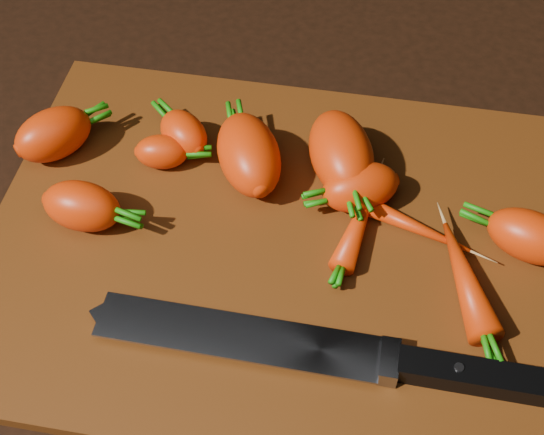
# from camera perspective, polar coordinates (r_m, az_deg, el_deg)

# --- Properties ---
(ground) EXTENTS (2.00, 2.00, 0.01)m
(ground) POSITION_cam_1_polar(r_m,az_deg,el_deg) (0.68, -0.15, -2.48)
(ground) COLOR black
(cutting_board) EXTENTS (0.50, 0.40, 0.01)m
(cutting_board) POSITION_cam_1_polar(r_m,az_deg,el_deg) (0.67, -0.15, -1.93)
(cutting_board) COLOR #5E2F0F
(cutting_board) RESTS_ON ground
(carrot_0) EXTENTS (0.09, 0.09, 0.05)m
(carrot_0) POSITION_cam_1_polar(r_m,az_deg,el_deg) (0.75, -16.14, 6.04)
(carrot_0) COLOR red
(carrot_0) RESTS_ON cutting_board
(carrot_1) EXTENTS (0.07, 0.07, 0.04)m
(carrot_1) POSITION_cam_1_polar(r_m,az_deg,el_deg) (0.73, -6.66, 6.30)
(carrot_1) COLOR red
(carrot_1) RESTS_ON cutting_board
(carrot_2) EXTENTS (0.09, 0.11, 0.06)m
(carrot_2) POSITION_cam_1_polar(r_m,az_deg,el_deg) (0.70, 5.23, 4.82)
(carrot_2) COLOR red
(carrot_2) RESTS_ON cutting_board
(carrot_3) EXTENTS (0.09, 0.11, 0.06)m
(carrot_3) POSITION_cam_1_polar(r_m,az_deg,el_deg) (0.69, -1.76, 4.77)
(carrot_3) COLOR red
(carrot_3) RESTS_ON cutting_board
(carrot_4) EXTENTS (0.08, 0.07, 0.04)m
(carrot_4) POSITION_cam_1_polar(r_m,az_deg,el_deg) (0.68, 6.67, 2.27)
(carrot_4) COLOR red
(carrot_4) RESTS_ON cutting_board
(carrot_5) EXTENTS (0.05, 0.04, 0.03)m
(carrot_5) POSITION_cam_1_polar(r_m,az_deg,el_deg) (0.72, -8.31, 4.91)
(carrot_5) COLOR red
(carrot_5) RESTS_ON cutting_board
(carrot_6) EXTENTS (0.09, 0.07, 0.04)m
(carrot_6) POSITION_cam_1_polar(r_m,az_deg,el_deg) (0.68, 18.88, -1.37)
(carrot_6) COLOR red
(carrot_6) RESTS_ON cutting_board
(carrot_7) EXTENTS (0.04, 0.11, 0.02)m
(carrot_7) POSITION_cam_1_polar(r_m,az_deg,el_deg) (0.67, 6.63, -0.18)
(carrot_7) COLOR red
(carrot_7) RESTS_ON cutting_board
(carrot_8) EXTENTS (0.11, 0.06, 0.02)m
(carrot_8) POSITION_cam_1_polar(r_m,az_deg,el_deg) (0.68, 10.32, -0.52)
(carrot_8) COLOR red
(carrot_8) RESTS_ON cutting_board
(carrot_9) EXTENTS (0.06, 0.12, 0.03)m
(carrot_9) POSITION_cam_1_polar(r_m,az_deg,el_deg) (0.65, 14.31, -4.41)
(carrot_9) COLOR red
(carrot_9) RESTS_ON cutting_board
(carrot_10) EXTENTS (0.07, 0.05, 0.04)m
(carrot_10) POSITION_cam_1_polar(r_m,az_deg,el_deg) (0.68, -14.14, 0.84)
(carrot_10) COLOR red
(carrot_10) RESTS_ON cutting_board
(knife) EXTENTS (0.37, 0.04, 0.02)m
(knife) POSITION_cam_1_polar(r_m,az_deg,el_deg) (0.60, -0.54, -9.28)
(knife) COLOR gray
(knife) RESTS_ON cutting_board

